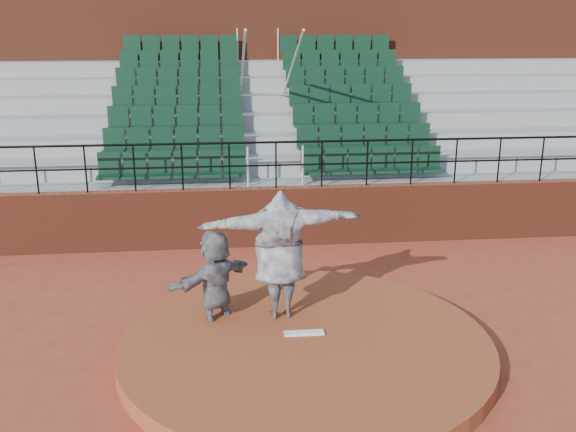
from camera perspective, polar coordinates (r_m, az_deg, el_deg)
The scene contains 9 objects.
ground at distance 9.77m, azimuth 1.55°, elevation -12.13°, with size 90.00×90.00×0.00m, color #9C3A23.
pitchers_mound at distance 9.71m, azimuth 1.56°, elevation -11.49°, with size 5.50×5.50×0.25m, color #954221.
pitching_rubber at distance 9.78m, azimuth 1.45°, elevation -10.35°, with size 0.60×0.15×0.03m, color white.
boundary_wall at distance 14.13m, azimuth -1.05°, elevation -0.03°, with size 24.00×0.30×1.30m, color maroon.
wall_railing at distance 13.80m, azimuth -1.08°, elevation 5.47°, with size 24.04×0.05×1.03m.
seating_deck at distance 17.48m, azimuth -2.10°, elevation 5.88°, with size 24.00×5.97×4.63m.
press_box_facade at distance 21.15m, azimuth -2.91°, elevation 13.50°, with size 24.00×3.00×7.10m, color maroon.
pitcher at distance 9.98m, azimuth -0.73°, elevation -3.41°, with size 2.53×0.69×2.06m, color black.
fielder at distance 10.14m, azimuth -6.48°, elevation -5.84°, with size 1.57×0.50×1.69m, color black.
Camera 1 is at (-1.14, -8.49, 4.70)m, focal length 40.00 mm.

